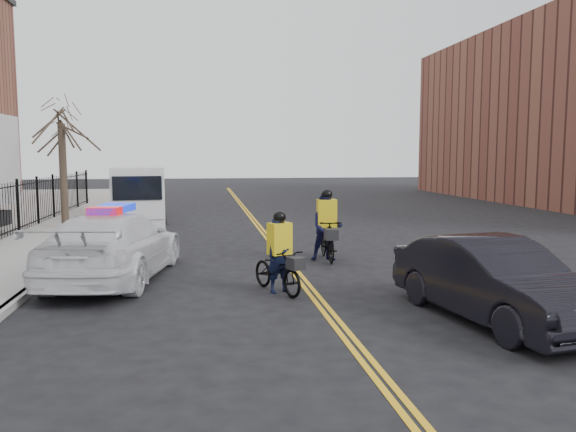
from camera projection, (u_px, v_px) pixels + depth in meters
The scene contains 12 objects.
ground at pixel (303, 281), 13.21m from camera, with size 120.00×120.00×0.00m, color black.
center_line_left at pixel (263, 234), 21.05m from camera, with size 0.10×60.00×0.01m, color yellow.
center_line_right at pixel (267, 234), 21.08m from camera, with size 0.10×60.00×0.01m, color yellow.
sidewalk at pixel (55, 237), 19.92m from camera, with size 3.00×60.00×0.15m, color gray.
curb at pixel (99, 236), 20.15m from camera, with size 0.20×60.00×0.15m, color gray.
iron_fence at pixel (9, 211), 19.60m from camera, with size 0.12×28.00×2.00m, color black, non-canonical shape.
street_tree at pixel (62, 140), 21.50m from camera, with size 3.20×3.20×4.80m.
police_cruiser at pixel (113, 246), 13.29m from camera, with size 3.14×5.88×1.78m.
dark_sedan at pixel (493, 280), 9.98m from camera, with size 1.57×4.51×1.49m, color black.
cargo_van at pixel (139, 195), 25.07m from camera, with size 2.67×6.02×2.45m.
cyclist_near at pixel (280, 264), 12.10m from camera, with size 1.32×1.91×1.78m.
cyclist_far at pixel (327, 232), 15.75m from camera, with size 0.94×2.03×2.03m.
Camera 1 is at (-2.32, -12.76, 2.96)m, focal length 35.00 mm.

